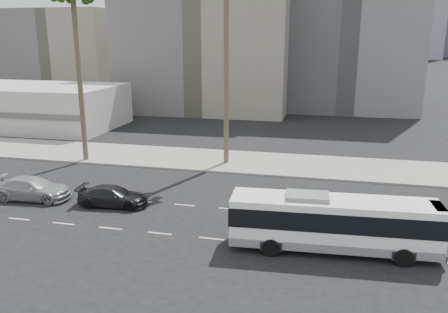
% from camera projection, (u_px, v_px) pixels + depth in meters
% --- Properties ---
extents(ground, '(700.00, 700.00, 0.00)m').
position_uv_depth(ground, '(212.00, 239.00, 24.44)').
color(ground, black).
rests_on(ground, ground).
extents(sidewalk_north, '(120.00, 7.00, 0.15)m').
position_uv_depth(sidewalk_north, '(257.00, 163.00, 39.01)').
color(sidewalk_north, gray).
rests_on(sidewalk_north, ground).
extents(commercial_low, '(22.00, 12.16, 5.00)m').
position_uv_depth(commercial_low, '(28.00, 106.00, 54.85)').
color(commercial_low, '#B8B6AF').
rests_on(commercial_low, ground).
extents(midrise_beige_west, '(24.00, 18.00, 18.00)m').
position_uv_depth(midrise_beige_west, '(210.00, 48.00, 67.12)').
color(midrise_beige_west, slate).
rests_on(midrise_beige_west, ground).
extents(midrise_gray_center, '(20.00, 20.00, 26.00)m').
position_uv_depth(midrise_gray_center, '(348.00, 21.00, 68.30)').
color(midrise_gray_center, '#535457').
rests_on(midrise_gray_center, ground).
extents(midrise_beige_far, '(18.00, 16.00, 15.00)m').
position_uv_depth(midrise_beige_far, '(72.00, 56.00, 77.92)').
color(midrise_beige_far, slate).
rests_on(midrise_beige_far, ground).
extents(city_bus, '(10.50, 2.95, 2.98)m').
position_uv_depth(city_bus, '(333.00, 222.00, 22.75)').
color(city_bus, white).
rests_on(city_bus, ground).
extents(car_a, '(2.21, 4.63, 1.30)m').
position_uv_depth(car_a, '(113.00, 196.00, 29.12)').
color(car_a, black).
rests_on(car_a, ground).
extents(car_b, '(2.47, 5.32, 1.51)m').
position_uv_depth(car_b, '(32.00, 188.00, 30.28)').
color(car_b, '#97989A').
rests_on(car_b, ground).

